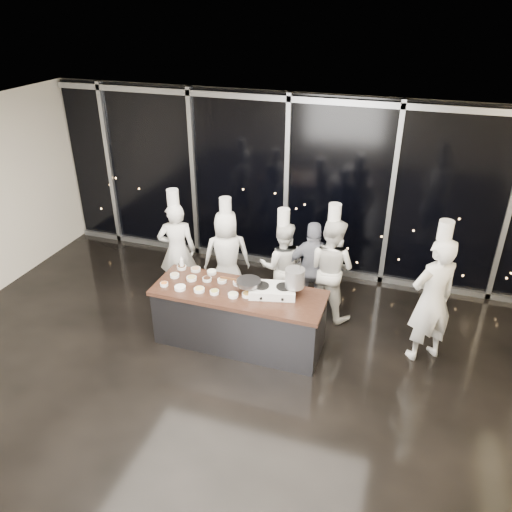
{
  "coord_description": "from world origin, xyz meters",
  "views": [
    {
      "loc": [
        2.12,
        -4.69,
        4.64
      ],
      "look_at": [
        0.16,
        1.2,
        1.34
      ],
      "focal_mm": 35.0,
      "sensor_mm": 36.0,
      "label": 1
    }
  ],
  "objects_px": {
    "stock_pot": "(295,278)",
    "chef_center": "(282,266)",
    "chef_side": "(432,299)",
    "chef_far_left": "(177,250)",
    "stove": "(273,290)",
    "guest": "(313,269)",
    "chef_left": "(227,255)",
    "demo_counter": "(239,317)",
    "frying_pan": "(248,282)",
    "chef_right": "(330,268)"
  },
  "relations": [
    {
      "from": "chef_far_left",
      "to": "chef_left",
      "type": "relative_size",
      "value": 1.06
    },
    {
      "from": "frying_pan",
      "to": "chef_side",
      "type": "bearing_deg",
      "value": -1.01
    },
    {
      "from": "chef_left",
      "to": "guest",
      "type": "bearing_deg",
      "value": 157.07
    },
    {
      "from": "stock_pot",
      "to": "chef_left",
      "type": "height_order",
      "value": "chef_left"
    },
    {
      "from": "chef_far_left",
      "to": "stove",
      "type": "bearing_deg",
      "value": 130.68
    },
    {
      "from": "demo_counter",
      "to": "guest",
      "type": "relative_size",
      "value": 1.55
    },
    {
      "from": "guest",
      "to": "chef_side",
      "type": "height_order",
      "value": "chef_side"
    },
    {
      "from": "chef_left",
      "to": "guest",
      "type": "xyz_separation_m",
      "value": [
        1.44,
        0.03,
        -0.01
      ]
    },
    {
      "from": "demo_counter",
      "to": "chef_center",
      "type": "distance_m",
      "value": 1.23
    },
    {
      "from": "demo_counter",
      "to": "stove",
      "type": "distance_m",
      "value": 0.7
    },
    {
      "from": "stove",
      "to": "frying_pan",
      "type": "xyz_separation_m",
      "value": [
        -0.34,
        -0.07,
        0.1
      ]
    },
    {
      "from": "guest",
      "to": "demo_counter",
      "type": "bearing_deg",
      "value": 38.28
    },
    {
      "from": "frying_pan",
      "to": "guest",
      "type": "relative_size",
      "value": 0.39
    },
    {
      "from": "chef_right",
      "to": "chef_left",
      "type": "bearing_deg",
      "value": 22.82
    },
    {
      "from": "demo_counter",
      "to": "chef_far_left",
      "type": "height_order",
      "value": "chef_far_left"
    },
    {
      "from": "demo_counter",
      "to": "frying_pan",
      "type": "bearing_deg",
      "value": 6.69
    },
    {
      "from": "chef_left",
      "to": "stock_pot",
      "type": "bearing_deg",
      "value": 121.22
    },
    {
      "from": "guest",
      "to": "chef_right",
      "type": "bearing_deg",
      "value": 169.02
    },
    {
      "from": "stock_pot",
      "to": "chef_center",
      "type": "xyz_separation_m",
      "value": [
        -0.45,
        0.98,
        -0.41
      ]
    },
    {
      "from": "stock_pot",
      "to": "stove",
      "type": "bearing_deg",
      "value": -165.02
    },
    {
      "from": "demo_counter",
      "to": "chef_side",
      "type": "bearing_deg",
      "value": 12.05
    },
    {
      "from": "chef_center",
      "to": "chef_right",
      "type": "distance_m",
      "value": 0.77
    },
    {
      "from": "demo_counter",
      "to": "guest",
      "type": "distance_m",
      "value": 1.45
    },
    {
      "from": "frying_pan",
      "to": "chef_far_left",
      "type": "relative_size",
      "value": 0.33
    },
    {
      "from": "stove",
      "to": "chef_far_left",
      "type": "bearing_deg",
      "value": 142.18
    },
    {
      "from": "chef_left",
      "to": "chef_right",
      "type": "bearing_deg",
      "value": 157.72
    },
    {
      "from": "stock_pot",
      "to": "chef_far_left",
      "type": "distance_m",
      "value": 2.36
    },
    {
      "from": "demo_counter",
      "to": "chef_side",
      "type": "xyz_separation_m",
      "value": [
        2.59,
        0.55,
        0.51
      ]
    },
    {
      "from": "stock_pot",
      "to": "chef_left",
      "type": "distance_m",
      "value": 1.73
    },
    {
      "from": "chef_left",
      "to": "chef_center",
      "type": "height_order",
      "value": "chef_left"
    },
    {
      "from": "chef_right",
      "to": "chef_side",
      "type": "bearing_deg",
      "value": 178.57
    },
    {
      "from": "stove",
      "to": "chef_side",
      "type": "xyz_separation_m",
      "value": [
        2.11,
        0.47,
        -0.0
      ]
    },
    {
      "from": "chef_far_left",
      "to": "chef_center",
      "type": "xyz_separation_m",
      "value": [
        1.75,
        0.2,
        -0.1
      ]
    },
    {
      "from": "frying_pan",
      "to": "chef_center",
      "type": "relative_size",
      "value": 0.36
    },
    {
      "from": "guest",
      "to": "chef_left",
      "type": "bearing_deg",
      "value": -15.19
    },
    {
      "from": "demo_counter",
      "to": "stock_pot",
      "type": "relative_size",
      "value": 9.21
    },
    {
      "from": "chef_right",
      "to": "chef_center",
      "type": "bearing_deg",
      "value": 23.41
    },
    {
      "from": "chef_center",
      "to": "chef_side",
      "type": "height_order",
      "value": "chef_side"
    },
    {
      "from": "stock_pot",
      "to": "chef_side",
      "type": "height_order",
      "value": "chef_side"
    },
    {
      "from": "frying_pan",
      "to": "chef_side",
      "type": "xyz_separation_m",
      "value": [
        2.45,
        0.54,
        -0.11
      ]
    },
    {
      "from": "chef_right",
      "to": "chef_side",
      "type": "height_order",
      "value": "chef_side"
    },
    {
      "from": "chef_far_left",
      "to": "chef_right",
      "type": "distance_m",
      "value": 2.53
    },
    {
      "from": "chef_center",
      "to": "frying_pan",
      "type": "bearing_deg",
      "value": 65.81
    },
    {
      "from": "stove",
      "to": "frying_pan",
      "type": "relative_size",
      "value": 1.13
    },
    {
      "from": "frying_pan",
      "to": "chef_side",
      "type": "relative_size",
      "value": 0.3
    },
    {
      "from": "chef_far_left",
      "to": "chef_right",
      "type": "height_order",
      "value": "chef_far_left"
    },
    {
      "from": "stove",
      "to": "frying_pan",
      "type": "bearing_deg",
      "value": 177.85
    },
    {
      "from": "frying_pan",
      "to": "guest",
      "type": "distance_m",
      "value": 1.35
    },
    {
      "from": "frying_pan",
      "to": "stock_pot",
      "type": "xyz_separation_m",
      "value": [
        0.63,
        0.14,
        0.1
      ]
    },
    {
      "from": "chef_center",
      "to": "guest",
      "type": "relative_size",
      "value": 1.1
    }
  ]
}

